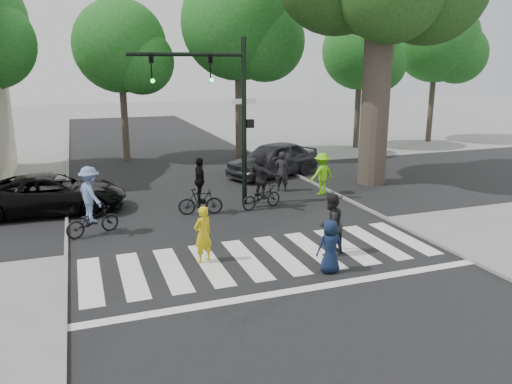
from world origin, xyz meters
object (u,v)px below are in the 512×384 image
Objects in this scene: pedestrian_adult at (330,225)px; car_suv at (52,194)px; car_grey at (273,159)px; pedestrian_woman at (203,234)px; cyclist_mid at (200,191)px; cyclist_left at (91,206)px; cyclist_right at (261,184)px; traffic_signal at (221,99)px; pedestrian_child at (330,247)px.

car_suv is (-7.26, 6.84, -0.17)m from pedestrian_adult.
car_suv is at bearing -94.21° from car_grey.
pedestrian_woman is 10.69m from car_grey.
cyclist_mid is 0.43× the size of car_grey.
cyclist_left reaches higher than cyclist_mid.
cyclist_right reaches higher than pedestrian_adult.
cyclist_right reaches higher than car_grey.
cyclist_mid is 6.74m from car_grey.
traffic_signal reaches higher than car_suv.
car_suv is at bearing -65.02° from pedestrian_adult.
cyclist_left is 10.13m from car_grey.
traffic_signal is at bearing 35.86° from cyclist_mid.
pedestrian_child is at bearing -72.82° from cyclist_mid.
pedestrian_child is 10.36m from car_suv.
cyclist_right is at bearing -0.29° from cyclist_mid.
cyclist_left is 3.18m from car_suv.
traffic_signal is 1.20× the size of car_suv.
car_grey is (3.65, 4.14, -3.10)m from traffic_signal.
car_suv is at bearing 168.26° from traffic_signal.
cyclist_mid is at bearing -70.05° from pedestrian_child.
pedestrian_woman is at bearing -53.04° from car_grey.
pedestrian_child is 0.68× the size of cyclist_mid.
pedestrian_child is (0.84, -6.70, -3.22)m from traffic_signal.
pedestrian_woman is at bearing -142.93° from car_suv.
cyclist_mid is 0.97× the size of cyclist_right.
pedestrian_child is at bearing 39.87° from pedestrian_adult.
pedestrian_woman is (-1.97, -4.96, -3.14)m from traffic_signal.
cyclist_right is (-0.17, 4.89, 0.07)m from pedestrian_adult.
traffic_signal reaches higher than cyclist_left.
cyclist_mid is (-2.43, 4.90, -0.03)m from pedestrian_adult.
cyclist_right is at bearing -47.55° from car_grey.
traffic_signal is 6.19m from pedestrian_woman.
pedestrian_adult reaches higher than pedestrian_woman.
pedestrian_adult is 5.47m from cyclist_mid.
car_suv is (-5.84, 1.21, -3.21)m from traffic_signal.
pedestrian_adult is at bearing -128.34° from car_suv.
cyclist_right is (2.25, -0.01, 0.10)m from cyclist_mid.
cyclist_mid is at bearing 15.16° from cyclist_left.
traffic_signal reaches higher than pedestrian_woman.
car_suv is at bearing -82.19° from pedestrian_woman.
pedestrian_child is 11.20m from car_grey.
traffic_signal is 3.49× the size of pedestrian_adult.
car_suv is at bearing 164.56° from cyclist_right.
pedestrian_woman is 7.28m from car_suv.
pedestrian_adult is at bearing -87.97° from cyclist_right.
cyclist_right is (3.21, 4.21, 0.16)m from pedestrian_woman.
traffic_signal is 2.99× the size of cyclist_mid.
pedestrian_woman is 0.31× the size of car_suv.
cyclist_mid is at bearing -65.06° from car_grey.
traffic_signal is 2.90× the size of cyclist_right.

